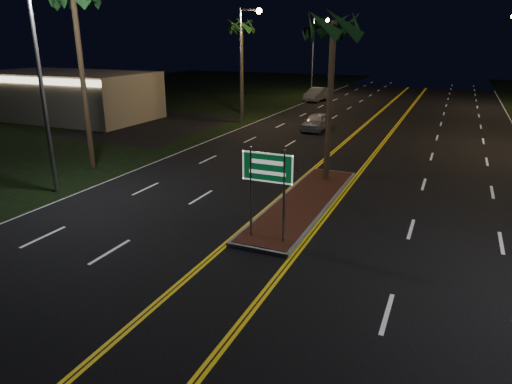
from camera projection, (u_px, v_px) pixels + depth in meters
The scene contains 12 objects.
ground at pixel (231, 279), 13.47m from camera, with size 120.00×120.00×0.00m, color black.
grass_left at pixel (77, 108), 46.54m from camera, with size 40.00×110.00×0.01m, color black.
median_island at pixel (304, 202), 19.52m from camera, with size 2.25×10.25×0.17m.
highway_sign at pixel (267, 176), 15.13m from camera, with size 1.80×0.08×3.20m.
commercial_building at pixel (67, 95), 40.03m from camera, with size 15.00×8.12×4.00m.
streetlight_left_near at pixel (45, 66), 19.15m from camera, with size 1.91×0.44×9.00m.
streetlight_left_mid at pixel (245, 53), 36.53m from camera, with size 1.91×0.44×9.00m.
streetlight_left_far at pixel (316, 48), 53.90m from camera, with size 1.91×0.44×9.00m.
palm_median at pixel (334, 26), 20.26m from camera, with size 2.40×2.40×8.30m.
palm_left_far at pixel (241, 26), 40.16m from camera, with size 2.40×2.40×8.80m.
car_near at pixel (316, 120), 35.09m from camera, with size 1.95×4.54×1.51m, color #B2B3B9.
car_far at pixel (317, 93), 51.67m from camera, with size 2.20×5.13×1.71m, color #A9AAB3.
Camera 1 is at (5.45, -10.65, 6.74)m, focal length 32.00 mm.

